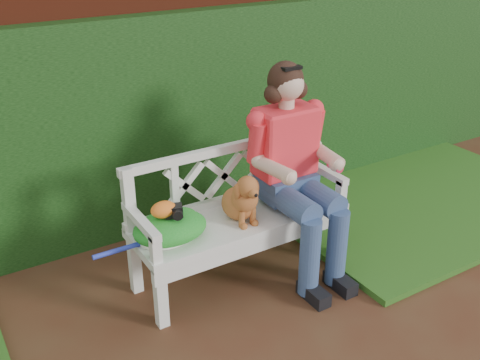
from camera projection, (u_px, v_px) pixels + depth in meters
brick_wall at (103, 95)px, 4.23m from camera, size 10.00×0.30×2.20m
ivy_hedge at (117, 135)px, 4.17m from camera, size 10.00×0.18×1.70m
grass_right at (410, 197)px, 5.06m from camera, size 2.60×2.00×0.05m
garden_bench at (240, 246)px, 3.92m from camera, size 1.61×0.67×0.48m
seated_woman at (289, 169)px, 3.87m from camera, size 0.87×1.00×1.50m
dog at (241, 196)px, 3.69m from camera, size 0.34×0.39×0.36m
tennis_racket at (161, 237)px, 3.53m from camera, size 0.74×0.53×0.03m
green_bag at (170, 227)px, 3.52m from camera, size 0.52×0.43×0.16m
camera_item at (174, 211)px, 3.47m from camera, size 0.13×0.11×0.07m
baseball_glove at (163, 209)px, 3.45m from camera, size 0.19×0.16×0.10m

